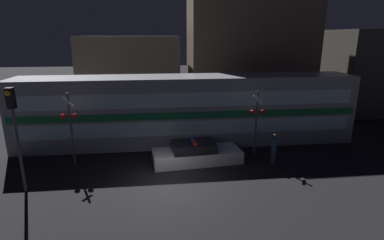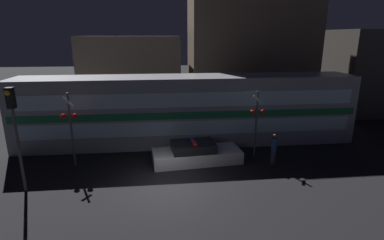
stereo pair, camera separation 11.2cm
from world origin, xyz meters
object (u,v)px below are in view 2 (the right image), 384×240
(pedestrian, at_px, (274,149))
(traffic_light_corner, at_px, (14,121))
(police_car, at_px, (196,154))
(crossing_signal_near, at_px, (257,118))
(train, at_px, (188,110))

(pedestrian, relative_size, traffic_light_corner, 0.37)
(police_car, xyz_separation_m, crossing_signal_near, (3.56, 0.38, 1.88))
(police_car, bearing_deg, train, 86.66)
(pedestrian, xyz_separation_m, crossing_signal_near, (-0.66, 1.23, 1.45))
(train, bearing_deg, pedestrian, -44.03)
(train, distance_m, traffic_light_corner, 10.05)
(crossing_signal_near, xyz_separation_m, traffic_light_corner, (-11.80, -2.83, 1.03))
(pedestrian, height_order, crossing_signal_near, crossing_signal_near)
(pedestrian, distance_m, crossing_signal_near, 2.01)
(police_car, height_order, crossing_signal_near, crossing_signal_near)
(police_car, relative_size, traffic_light_corner, 1.06)
(train, xyz_separation_m, police_car, (0.13, -3.35, -1.74))
(police_car, bearing_deg, pedestrian, -16.86)
(crossing_signal_near, height_order, traffic_light_corner, traffic_light_corner)
(crossing_signal_near, relative_size, traffic_light_corner, 0.81)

